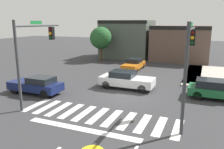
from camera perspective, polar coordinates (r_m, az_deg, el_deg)
name	(u,v)px	position (r m, az deg, el deg)	size (l,w,h in m)	color
ground_plane	(123,95)	(18.41, 2.65, -5.07)	(120.00, 120.00, 0.00)	#353538
crosswalk_near	(98,115)	(14.52, -3.53, -10.16)	(10.14, 2.65, 0.01)	silver
storefront_row	(149,41)	(36.53, 9.32, 8.31)	(16.31, 6.45, 5.93)	#4C564C
traffic_signal_southwest	(34,47)	(16.56, -18.88, 6.50)	(0.32, 4.54, 5.83)	#383A3D
traffic_signal_southeast	(189,55)	(13.20, 18.65, 4.70)	(0.32, 4.52, 5.73)	#383A3D
car_white	(126,80)	(20.01, 3.52, -1.28)	(4.71, 1.94, 1.53)	white
car_green	(218,89)	(18.97, 24.86, -3.41)	(4.55, 1.87, 1.45)	#1E6638
car_navy	(37,85)	(19.47, -18.29, -2.46)	(4.45, 1.74, 1.44)	#141E4C
car_orange	(134,64)	(27.94, 5.48, 2.57)	(1.77, 4.44, 1.33)	orange
roadside_tree	(101,38)	(33.79, -2.79, 9.06)	(3.21, 3.21, 5.00)	#4C3823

